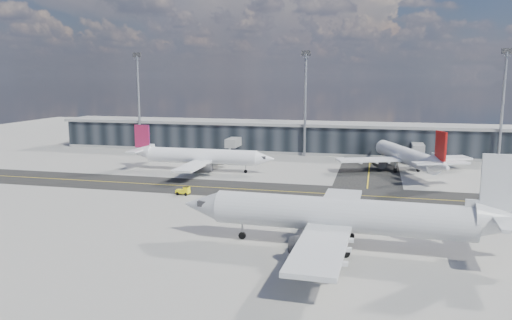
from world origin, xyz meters
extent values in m
plane|color=gray|center=(0.00, 0.00, 0.00)|extent=(300.00, 300.00, 0.00)
cube|color=black|center=(0.00, 4.00, 0.01)|extent=(180.00, 14.00, 0.02)
cube|color=black|center=(18.00, 35.00, 0.01)|extent=(14.00, 50.00, 0.02)
cube|color=yellow|center=(0.00, 4.00, 0.03)|extent=(180.00, 0.25, 0.01)
cube|color=yellow|center=(18.00, 35.00, 0.03)|extent=(0.25, 50.00, 0.01)
cube|color=black|center=(0.00, 55.00, 4.00)|extent=(150.00, 12.00, 8.00)
cube|color=gray|center=(0.00, 55.00, 8.40)|extent=(152.00, 13.00, 0.80)
cube|color=gray|center=(0.00, 55.00, 0.40)|extent=(150.00, 12.20, 0.80)
cube|color=gray|center=(-20.00, 47.00, 3.50)|extent=(3.00, 10.00, 2.40)
cylinder|color=gray|center=(-20.00, 42.00, 1.20)|extent=(0.60, 0.60, 2.40)
cube|color=gray|center=(30.00, 47.00, 3.50)|extent=(3.00, 10.00, 2.40)
cylinder|color=gray|center=(30.00, 42.00, 1.20)|extent=(0.60, 0.60, 2.40)
cylinder|color=gray|center=(-50.00, 48.00, 14.00)|extent=(0.70, 0.70, 28.00)
cube|color=#2D2D30|center=(-50.00, 48.00, 28.20)|extent=(2.50, 0.50, 1.40)
cylinder|color=gray|center=(0.00, 48.00, 14.00)|extent=(0.70, 0.70, 28.00)
cube|color=#2D2D30|center=(0.00, 48.00, 28.20)|extent=(2.50, 0.50, 1.40)
cylinder|color=gray|center=(50.00, 48.00, 14.00)|extent=(0.70, 0.70, 28.00)
cube|color=#2D2D30|center=(50.00, 48.00, 28.20)|extent=(2.50, 0.50, 1.40)
cylinder|color=white|center=(-20.29, 20.12, 3.55)|extent=(26.65, 3.67, 3.55)
cone|color=white|center=(-5.20, 20.06, 3.55)|extent=(4.45, 3.57, 3.55)
cone|color=white|center=(-35.83, 20.19, 4.08)|extent=(5.34, 3.57, 3.55)
cube|color=white|center=(-19.40, 20.12, 2.66)|extent=(4.57, 30.21, 0.44)
cylinder|color=#2D2D30|center=(-18.49, 25.44, 1.69)|extent=(3.74, 2.06, 2.04)
cylinder|color=#2D2D30|center=(-18.54, 14.79, 1.69)|extent=(3.74, 2.06, 2.04)
cube|color=silver|center=(-18.49, 25.44, 2.40)|extent=(1.78, 0.36, 0.71)
cube|color=silver|center=(-18.54, 14.79, 2.40)|extent=(1.78, 0.36, 0.71)
cube|color=#7B174D|center=(-35.38, 20.19, 7.81)|extent=(3.73, 0.42, 5.50)
cube|color=white|center=(-35.83, 20.19, 4.62)|extent=(2.53, 10.66, 0.31)
cube|color=#2D2D30|center=(-5.64, 20.06, 3.91)|extent=(1.78, 1.96, 0.62)
cylinder|color=gray|center=(-9.64, 20.08, 1.07)|extent=(0.21, 0.21, 1.78)
cylinder|color=black|center=(-9.64, 20.08, 0.40)|extent=(0.80, 0.31, 0.80)
cylinder|color=black|center=(-21.17, 22.79, 0.49)|extent=(0.98, 0.45, 0.98)
cylinder|color=black|center=(-21.19, 17.46, 0.49)|extent=(0.98, 0.45, 0.98)
cylinder|color=white|center=(26.23, 30.79, 3.78)|extent=(13.72, 27.80, 3.78)
cone|color=white|center=(20.45, 45.78, 3.78)|extent=(5.22, 5.77, 3.78)
cone|color=white|center=(32.17, 15.37, 4.35)|extent=(5.56, 6.65, 3.78)
cube|color=white|center=(25.89, 31.68, 2.83)|extent=(31.67, 15.96, 0.47)
cylinder|color=#2D2D30|center=(20.26, 30.52, 1.79)|extent=(3.45, 4.48, 2.17)
cylinder|color=#2D2D30|center=(30.84, 34.60, 1.79)|extent=(3.45, 4.48, 2.17)
cube|color=silver|center=(20.26, 30.52, 2.55)|extent=(1.03, 1.90, 0.76)
cube|color=silver|center=(30.84, 34.60, 2.55)|extent=(1.03, 1.90, 0.76)
cube|color=#A30C0B|center=(32.00, 15.81, 8.31)|extent=(1.82, 3.86, 5.86)
cube|color=white|center=(32.17, 15.37, 4.91)|extent=(11.53, 6.54, 0.33)
cube|color=#2D2D30|center=(20.62, 45.34, 4.16)|extent=(2.62, 2.51, 0.66)
cylinder|color=gray|center=(22.15, 41.37, 1.13)|extent=(0.29, 0.29, 1.89)
cylinder|color=black|center=(22.15, 41.37, 0.43)|extent=(0.61, 0.91, 0.85)
cylinder|color=black|center=(23.92, 28.89, 0.52)|extent=(0.81, 1.14, 1.04)
cylinder|color=black|center=(29.21, 30.93, 0.52)|extent=(0.81, 1.14, 1.04)
cylinder|color=silver|center=(15.17, -25.93, 4.41)|extent=(33.23, 5.39, 4.41)
cone|color=silver|center=(-3.59, -25.37, 4.41)|extent=(5.65, 4.58, 4.41)
cone|color=silver|center=(34.48, -26.50, 5.08)|extent=(6.75, 4.61, 4.41)
cube|color=silver|center=(14.07, -25.89, 3.31)|extent=(6.62, 37.67, 0.55)
cylinder|color=#2D2D30|center=(12.77, -32.48, 2.10)|extent=(4.71, 2.67, 2.54)
cylinder|color=#2D2D30|center=(13.16, -19.24, 2.10)|extent=(4.71, 2.67, 2.54)
cube|color=silver|center=(12.77, -32.48, 2.98)|extent=(2.22, 0.51, 0.88)
cube|color=silver|center=(13.16, -19.24, 2.98)|extent=(2.22, 0.51, 0.88)
cube|color=silver|center=(33.92, -26.48, 9.71)|extent=(4.65, 0.63, 6.84)
cube|color=silver|center=(34.48, -26.50, 5.74)|extent=(3.48, 13.33, 0.39)
cube|color=#2D2D30|center=(-3.04, -25.39, 4.86)|extent=(2.28, 2.49, 0.77)
cylinder|color=gray|center=(1.93, -25.54, 1.32)|extent=(0.27, 0.27, 2.21)
cylinder|color=black|center=(1.93, -25.54, 0.50)|extent=(1.00, 0.42, 0.99)
cylinder|color=black|center=(16.17, -29.27, 0.61)|extent=(1.23, 0.59, 1.21)
cylinder|color=black|center=(16.37, -22.65, 0.61)|extent=(1.23, 0.59, 1.21)
cube|color=#FFED0D|center=(-15.68, -3.33, 0.65)|extent=(2.70, 1.44, 0.61)
cube|color=#FFED0D|center=(-14.90, -3.39, 1.22)|extent=(1.05, 1.21, 0.78)
cube|color=black|center=(-14.90, -3.39, 1.52)|extent=(0.96, 1.16, 0.22)
cylinder|color=black|center=(-14.77, -2.84, 0.30)|extent=(0.63, 0.27, 0.61)
cylinder|color=black|center=(-14.86, -3.96, 0.30)|extent=(0.63, 0.27, 0.61)
cylinder|color=black|center=(-16.50, -2.69, 0.30)|extent=(0.63, 0.27, 0.61)
cylinder|color=black|center=(-16.60, -3.81, 0.30)|extent=(0.63, 0.27, 0.61)
imported|color=white|center=(26.80, 42.33, 0.83)|extent=(5.90, 6.43, 1.67)
camera|label=1|loc=(19.27, -89.05, 22.18)|focal=35.00mm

